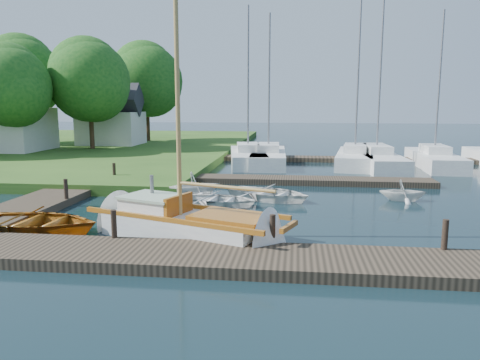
# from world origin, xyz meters

# --- Properties ---
(ground) EXTENTS (160.00, 160.00, 0.00)m
(ground) POSITION_xyz_m (0.00, 0.00, 0.00)
(ground) COLOR black
(ground) RESTS_ON ground
(near_dock) EXTENTS (18.00, 2.20, 0.30)m
(near_dock) POSITION_xyz_m (0.00, -6.00, 0.15)
(near_dock) COLOR black
(near_dock) RESTS_ON ground
(left_dock) EXTENTS (2.20, 18.00, 0.30)m
(left_dock) POSITION_xyz_m (-8.00, 2.00, 0.15)
(left_dock) COLOR black
(left_dock) RESTS_ON ground
(far_dock) EXTENTS (14.00, 1.60, 0.30)m
(far_dock) POSITION_xyz_m (2.00, 6.50, 0.15)
(far_dock) COLOR black
(far_dock) RESTS_ON ground
(pontoon) EXTENTS (30.00, 1.60, 0.30)m
(pontoon) POSITION_xyz_m (10.00, 16.00, 0.15)
(pontoon) COLOR black
(pontoon) RESTS_ON ground
(mooring_post_1) EXTENTS (0.16, 0.16, 0.80)m
(mooring_post_1) POSITION_xyz_m (-3.00, -5.00, 0.70)
(mooring_post_1) COLOR black
(mooring_post_1) RESTS_ON near_dock
(mooring_post_2) EXTENTS (0.16, 0.16, 0.80)m
(mooring_post_2) POSITION_xyz_m (1.50, -5.00, 0.70)
(mooring_post_2) COLOR black
(mooring_post_2) RESTS_ON near_dock
(mooring_post_3) EXTENTS (0.16, 0.16, 0.80)m
(mooring_post_3) POSITION_xyz_m (6.00, -5.00, 0.70)
(mooring_post_3) COLOR black
(mooring_post_3) RESTS_ON near_dock
(mooring_post_4) EXTENTS (0.16, 0.16, 0.80)m
(mooring_post_4) POSITION_xyz_m (-7.00, 0.00, 0.70)
(mooring_post_4) COLOR black
(mooring_post_4) RESTS_ON left_dock
(mooring_post_5) EXTENTS (0.16, 0.16, 0.80)m
(mooring_post_5) POSITION_xyz_m (-7.00, 5.00, 0.70)
(mooring_post_5) COLOR black
(mooring_post_5) RESTS_ON left_dock
(sailboat) EXTENTS (7.38, 4.35, 9.83)m
(sailboat) POSITION_xyz_m (-1.09, -3.72, 0.34)
(sailboat) COLOR silver
(sailboat) RESTS_ON ground
(dinghy) EXTENTS (4.40, 3.23, 0.88)m
(dinghy) POSITION_xyz_m (-6.19, -3.77, 0.44)
(dinghy) COLOR #93430F
(dinghy) RESTS_ON ground
(tender_a) EXTENTS (3.59, 2.81, 0.68)m
(tender_a) POSITION_xyz_m (-1.05, 0.78, 0.34)
(tender_a) COLOR silver
(tender_a) RESTS_ON ground
(tender_b) EXTENTS (2.94, 2.81, 1.21)m
(tender_b) POSITION_xyz_m (-2.31, 2.52, 0.60)
(tender_b) COLOR silver
(tender_b) RESTS_ON ground
(tender_c) EXTENTS (4.37, 3.87, 0.75)m
(tender_c) POSITION_xyz_m (0.98, 2.20, 0.37)
(tender_c) COLOR silver
(tender_c) RESTS_ON ground
(tender_d) EXTENTS (1.96, 1.71, 1.00)m
(tender_d) POSITION_xyz_m (6.60, 2.70, 0.50)
(tender_d) COLOR silver
(tender_d) RESTS_ON ground
(marina_boat_0) EXTENTS (3.33, 7.96, 10.26)m
(marina_boat_0) POSITION_xyz_m (-1.14, 13.73, 0.57)
(marina_boat_0) COLOR silver
(marina_boat_0) RESTS_ON ground
(marina_boat_1) EXTENTS (2.54, 8.03, 9.76)m
(marina_boat_1) POSITION_xyz_m (0.24, 13.75, 0.56)
(marina_boat_1) COLOR silver
(marina_boat_1) RESTS_ON ground
(marina_boat_2) EXTENTS (3.23, 7.85, 12.03)m
(marina_boat_2) POSITION_xyz_m (5.93, 13.90, 0.58)
(marina_boat_2) COLOR silver
(marina_boat_2) RESTS_ON ground
(marina_boat_3) EXTENTS (2.61, 9.46, 10.65)m
(marina_boat_3) POSITION_xyz_m (7.27, 13.70, 0.56)
(marina_boat_3) COLOR silver
(marina_boat_3) RESTS_ON ground
(marina_boat_4) EXTENTS (2.47, 8.21, 9.74)m
(marina_boat_4) POSITION_xyz_m (10.94, 13.89, 0.56)
(marina_boat_4) COLOR silver
(marina_boat_4) RESTS_ON ground
(house_a) EXTENTS (6.30, 5.00, 6.29)m
(house_a) POSITION_xyz_m (-20.00, 16.00, 2.96)
(house_a) COLOR silver
(house_a) RESTS_ON shore
(house_c) EXTENTS (5.25, 4.00, 5.28)m
(house_c) POSITION_xyz_m (-14.00, 22.00, 2.58)
(house_c) COLOR silver
(house_c) RESTS_ON shore
(tree_2) EXTENTS (5.83, 5.75, 7.82)m
(tree_2) POSITION_xyz_m (-18.00, 14.05, 5.25)
(tree_2) COLOR #332114
(tree_2) RESTS_ON shore
(tree_3) EXTENTS (6.41, 6.38, 8.74)m
(tree_3) POSITION_xyz_m (-14.00, 18.05, 5.81)
(tree_3) COLOR #332114
(tree_3) RESTS_ON shore
(tree_4) EXTENTS (7.01, 7.01, 9.66)m
(tree_4) POSITION_xyz_m (-22.00, 22.05, 6.37)
(tree_4) COLOR #332114
(tree_4) RESTS_ON shore
(tree_7) EXTENTS (6.83, 6.83, 9.38)m
(tree_7) POSITION_xyz_m (-12.00, 26.05, 6.20)
(tree_7) COLOR #332114
(tree_7) RESTS_ON shore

